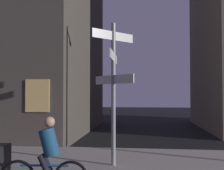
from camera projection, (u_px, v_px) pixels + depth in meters
name	position (u px, v px, depth m)	size (l,w,h in m)	color
sidewalk_kerb	(71.00, 158.00, 8.54)	(40.00, 2.78, 0.14)	#9E9991
signpost	(113.00, 80.00, 7.50)	(1.17, 1.65, 3.88)	gray
cyclist	(47.00, 159.00, 5.60)	(1.82, 0.35, 1.61)	black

